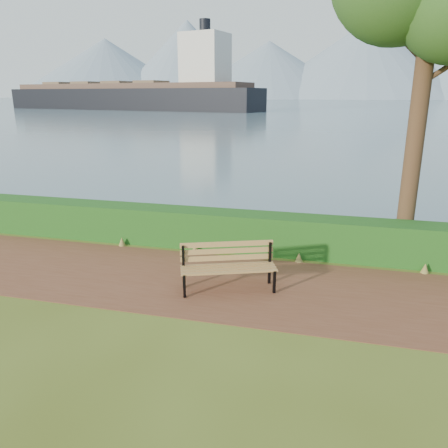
# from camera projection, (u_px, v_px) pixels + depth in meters

# --- Properties ---
(ground) EXTENTS (140.00, 140.00, 0.00)m
(ground) POSITION_uv_depth(u_px,v_px,m) (215.00, 289.00, 9.31)
(ground) COLOR #495317
(ground) RESTS_ON ground
(path) EXTENTS (40.00, 3.40, 0.01)m
(path) POSITION_uv_depth(u_px,v_px,m) (218.00, 283.00, 9.58)
(path) COLOR brown
(path) RESTS_ON ground
(hedge) EXTENTS (32.00, 0.85, 1.00)m
(hedge) POSITION_uv_depth(u_px,v_px,m) (241.00, 231.00, 11.58)
(hedge) COLOR #154313
(hedge) RESTS_ON ground
(water) EXTENTS (700.00, 510.00, 0.00)m
(water) POSITION_uv_depth(u_px,v_px,m) (335.00, 101.00, 250.67)
(water) COLOR #466271
(water) RESTS_ON ground
(mountains) EXTENTS (585.00, 190.00, 70.00)m
(mountains) POSITION_uv_depth(u_px,v_px,m) (329.00, 65.00, 380.50)
(mountains) COLOR slate
(mountains) RESTS_ON ground
(bench) EXTENTS (2.06, 1.25, 1.00)m
(bench) POSITION_uv_depth(u_px,v_px,m) (228.00, 263.00, 9.19)
(bench) COLOR black
(bench) RESTS_ON ground
(cargo_ship) EXTENTS (74.14, 27.50, 22.28)m
(cargo_ship) POSITION_uv_depth(u_px,v_px,m) (135.00, 97.00, 112.20)
(cargo_ship) COLOR black
(cargo_ship) RESTS_ON ground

